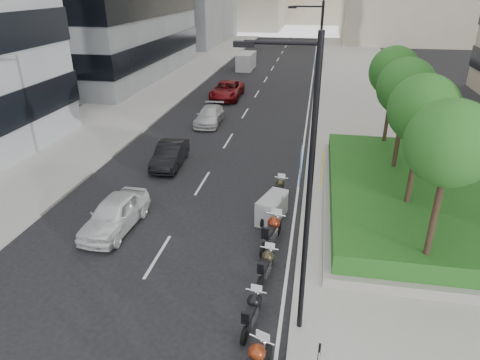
% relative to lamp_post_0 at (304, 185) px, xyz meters
% --- Properties ---
extents(ground, '(160.00, 160.00, 0.00)m').
position_rel_lamp_post_0_xyz_m(ground, '(-4.14, -1.00, -5.07)').
color(ground, black).
rests_on(ground, ground).
extents(sidewalk_right, '(10.00, 100.00, 0.15)m').
position_rel_lamp_post_0_xyz_m(sidewalk_right, '(4.86, 29.00, -4.99)').
color(sidewalk_right, '#9E9B93').
rests_on(sidewalk_right, ground).
extents(sidewalk_left, '(8.00, 100.00, 0.15)m').
position_rel_lamp_post_0_xyz_m(sidewalk_left, '(-16.14, 29.00, -4.99)').
color(sidewalk_left, '#9E9B93').
rests_on(sidewalk_left, ground).
extents(lane_edge, '(0.12, 100.00, 0.01)m').
position_rel_lamp_post_0_xyz_m(lane_edge, '(-0.44, 29.00, -5.06)').
color(lane_edge, silver).
rests_on(lane_edge, ground).
extents(lane_centre, '(0.12, 100.00, 0.01)m').
position_rel_lamp_post_0_xyz_m(lane_centre, '(-5.64, 29.00, -5.06)').
color(lane_centre, silver).
rests_on(lane_centre, ground).
extents(planter, '(10.00, 14.00, 0.40)m').
position_rel_lamp_post_0_xyz_m(planter, '(5.86, 9.00, -4.72)').
color(planter, gray).
rests_on(planter, sidewalk_right).
extents(hedge, '(9.40, 13.40, 0.80)m').
position_rel_lamp_post_0_xyz_m(hedge, '(5.86, 9.00, -4.12)').
color(hedge, '#134314').
rests_on(hedge, planter).
extents(tree_0, '(2.80, 2.80, 6.30)m').
position_rel_lamp_post_0_xyz_m(tree_0, '(4.36, 3.00, 0.36)').
color(tree_0, '#332319').
rests_on(tree_0, planter).
extents(tree_1, '(2.80, 2.80, 6.30)m').
position_rel_lamp_post_0_xyz_m(tree_1, '(4.36, 7.00, 0.36)').
color(tree_1, '#332319').
rests_on(tree_1, planter).
extents(tree_2, '(2.80, 2.80, 6.30)m').
position_rel_lamp_post_0_xyz_m(tree_2, '(4.36, 11.00, 0.36)').
color(tree_2, '#332319').
rests_on(tree_2, planter).
extents(tree_3, '(2.80, 2.80, 6.30)m').
position_rel_lamp_post_0_xyz_m(tree_3, '(4.36, 15.00, 0.36)').
color(tree_3, '#332319').
rests_on(tree_3, planter).
extents(lamp_post_0, '(2.34, 0.45, 9.00)m').
position_rel_lamp_post_0_xyz_m(lamp_post_0, '(0.00, 0.00, 0.00)').
color(lamp_post_0, black).
rests_on(lamp_post_0, ground).
extents(lamp_post_1, '(2.34, 0.45, 9.00)m').
position_rel_lamp_post_0_xyz_m(lamp_post_1, '(0.00, 17.00, 0.00)').
color(lamp_post_1, black).
rests_on(lamp_post_1, ground).
extents(lamp_post_2, '(2.34, 0.45, 9.00)m').
position_rel_lamp_post_0_xyz_m(lamp_post_2, '(0.00, 35.00, 0.00)').
color(lamp_post_2, black).
rests_on(lamp_post_2, ground).
extents(motorcycle_2, '(0.69, 2.06, 1.02)m').
position_rel_lamp_post_0_xyz_m(motorcycle_2, '(-1.35, -0.09, -4.52)').
color(motorcycle_2, black).
rests_on(motorcycle_2, ground).
extents(motorcycle_3, '(0.69, 2.08, 1.04)m').
position_rel_lamp_post_0_xyz_m(motorcycle_3, '(-1.21, 2.38, -4.51)').
color(motorcycle_3, black).
rests_on(motorcycle_3, ground).
extents(motorcycle_4, '(0.85, 2.42, 1.22)m').
position_rel_lamp_post_0_xyz_m(motorcycle_4, '(-1.25, 4.58, -4.41)').
color(motorcycle_4, black).
rests_on(motorcycle_4, ground).
extents(motorcycle_5, '(1.37, 2.12, 1.20)m').
position_rel_lamp_post_0_xyz_m(motorcycle_5, '(-1.48, 6.72, -4.47)').
color(motorcycle_5, black).
rests_on(motorcycle_5, ground).
extents(motorcycle_6, '(0.69, 2.07, 1.03)m').
position_rel_lamp_post_0_xyz_m(motorcycle_6, '(-1.34, 8.79, -4.51)').
color(motorcycle_6, black).
rests_on(motorcycle_6, ground).
extents(car_a, '(1.97, 4.40, 1.47)m').
position_rel_lamp_post_0_xyz_m(car_a, '(-8.20, 4.72, -4.33)').
color(car_a, silver).
rests_on(car_a, ground).
extents(car_b, '(1.69, 4.23, 1.37)m').
position_rel_lamp_post_0_xyz_m(car_b, '(-8.17, 12.11, -4.38)').
color(car_b, black).
rests_on(car_b, ground).
extents(car_c, '(1.97, 4.51, 1.29)m').
position_rel_lamp_post_0_xyz_m(car_c, '(-7.86, 20.61, -4.42)').
color(car_c, silver).
rests_on(car_c, ground).
extents(car_d, '(2.65, 5.66, 1.57)m').
position_rel_lamp_post_0_xyz_m(car_d, '(-8.18, 28.72, -4.28)').
color(car_d, maroon).
rests_on(car_d, ground).
extents(delivery_van, '(1.89, 4.76, 1.99)m').
position_rel_lamp_post_0_xyz_m(delivery_van, '(-8.87, 43.61, -4.14)').
color(delivery_van, silver).
rests_on(delivery_van, ground).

